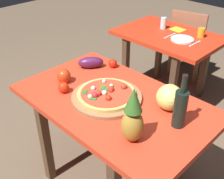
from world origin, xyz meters
The scene contains 19 objects.
ground_plane centered at (0.00, 0.00, 0.00)m, with size 10.00×10.00×0.00m, color brown.
display_table centered at (0.00, 0.00, 0.66)m, with size 1.30×0.80×0.75m.
background_table centered at (-0.42, 1.23, 0.63)m, with size 1.03×0.71×0.75m.
dining_chair centered at (-0.51, 1.81, 0.48)m, with size 0.48×0.48×0.85m.
pizza_board centered at (-0.04, -0.03, 0.76)m, with size 0.46×0.46×0.03m, color #986944.
pizza centered at (-0.04, -0.03, 0.79)m, with size 0.39×0.39×0.06m.
wine_bottle centered at (0.45, 0.07, 0.87)m, with size 0.08×0.08×0.33m.
pineapple_left centered at (0.34, -0.21, 0.90)m, with size 0.12×0.12×0.33m.
melon centered at (0.31, 0.17, 0.83)m, with size 0.16×0.16×0.16m, color #DCDF6E.
bell_pepper centered at (-0.41, -0.09, 0.80)m, with size 0.10×0.10×0.11m, color red.
eggplant centered at (-0.44, 0.19, 0.79)m, with size 0.20×0.09×0.09m, color #4F1B45.
tomato_at_corner centered at (-0.30, -0.18, 0.79)m, with size 0.08×0.08×0.08m, color red.
tomato_beside_pepper centered at (-0.32, 0.32, 0.78)m, with size 0.07×0.07×0.07m, color red.
drinking_glass_juice centered at (-0.15, 1.38, 0.79)m, with size 0.07×0.07×0.09m, color orange.
drinking_glass_water centered at (-0.55, 1.31, 0.81)m, with size 0.06×0.06×0.12m, color silver.
dinner_plate centered at (-0.24, 1.18, 0.76)m, with size 0.22×0.22×0.02m, color white.
fork_utensil centered at (-0.38, 1.18, 0.75)m, with size 0.02×0.18×0.01m, color silver.
knife_utensil centered at (-0.10, 1.18, 0.75)m, with size 0.02×0.18×0.01m, color silver.
napkin_folded centered at (-0.42, 1.39, 0.75)m, with size 0.14×0.12×0.01m, color yellow.
Camera 1 is at (1.07, -1.09, 1.80)m, focal length 45.09 mm.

